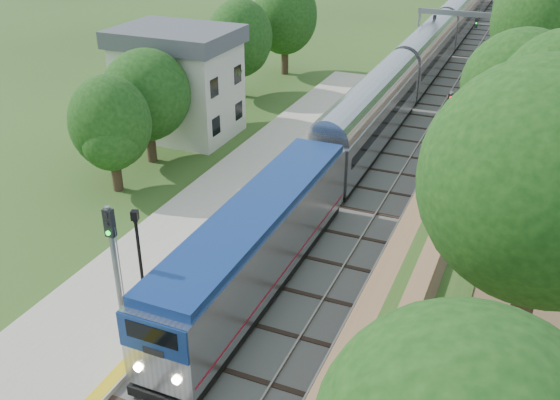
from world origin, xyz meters
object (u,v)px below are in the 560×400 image
at_px(station_building, 179,81).
at_px(lamppost_far, 141,263).
at_px(signal_platform, 115,265).
at_px(signal_farside, 446,135).
at_px(train, 425,58).
at_px(signal_gantry, 460,25).

distance_m(station_building, lamppost_far, 22.19).
distance_m(signal_platform, signal_farside, 21.17).
distance_m(station_building, signal_farside, 20.50).
height_order(station_building, lamppost_far, station_building).
bearing_deg(signal_platform, lamppost_far, 110.61).
relative_size(train, signal_platform, 14.62).
distance_m(lamppost_far, signal_platform, 3.63).
height_order(signal_gantry, lamppost_far, signal_gantry).
xyz_separation_m(signal_gantry, train, (-2.47, -3.15, -2.65)).
height_order(station_building, signal_platform, station_building).
xyz_separation_m(station_building, signal_gantry, (16.47, 24.99, 0.73)).
bearing_deg(signal_gantry, signal_platform, -96.43).
bearing_deg(signal_platform, train, 86.27).
height_order(train, lamppost_far, lamppost_far).
distance_m(signal_gantry, signal_farside, 28.76).
bearing_deg(station_building, signal_farside, -9.89).
bearing_deg(station_building, signal_gantry, 56.62).
relative_size(signal_gantry, signal_platform, 1.29).
bearing_deg(train, signal_gantry, 51.87).
bearing_deg(train, lamppost_far, -95.48).
relative_size(signal_platform, signal_farside, 0.98).
bearing_deg(lamppost_far, signal_farside, 57.87).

